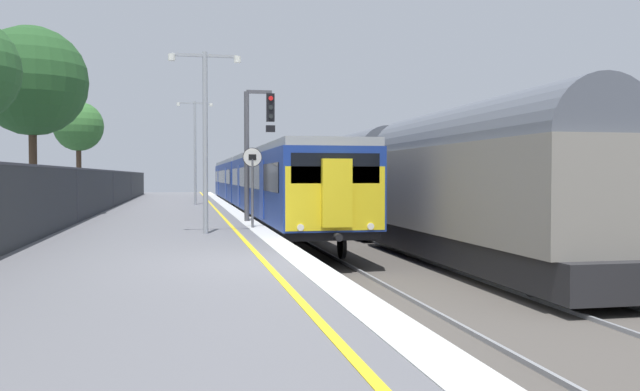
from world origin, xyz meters
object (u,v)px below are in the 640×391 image
(freight_train_adjacent_track, at_px, (351,179))
(background_tree_centre, at_px, (77,128))
(platform_lamp_mid, at_px, (205,125))
(platform_lamp_far, at_px, (195,144))
(background_tree_right, at_px, (33,84))
(commuter_train_at_platform, at_px, (257,182))
(speed_limit_sign, at_px, (252,177))
(signal_gantry, at_px, (255,139))

(freight_train_adjacent_track, height_order, background_tree_centre, background_tree_centre)
(platform_lamp_mid, distance_m, platform_lamp_far, 19.30)
(background_tree_centre, distance_m, background_tree_right, 17.86)
(commuter_train_at_platform, relative_size, speed_limit_sign, 16.02)
(freight_train_adjacent_track, distance_m, background_tree_right, 14.66)
(signal_gantry, height_order, platform_lamp_far, platform_lamp_far)
(commuter_train_at_platform, bearing_deg, platform_lamp_mid, -100.50)
(platform_lamp_far, bearing_deg, commuter_train_at_platform, -21.10)
(signal_gantry, xyz_separation_m, background_tree_centre, (-9.33, 22.27, 1.81))
(background_tree_centre, bearing_deg, freight_train_adjacent_track, -44.56)
(signal_gantry, relative_size, platform_lamp_far, 0.80)
(commuter_train_at_platform, distance_m, platform_lamp_mid, 18.40)
(commuter_train_at_platform, bearing_deg, signal_gantry, -96.35)
(freight_train_adjacent_track, height_order, background_tree_right, background_tree_right)
(platform_lamp_far, relative_size, background_tree_centre, 0.89)
(signal_gantry, bearing_deg, background_tree_centre, 112.73)
(signal_gantry, distance_m, platform_lamp_far, 14.55)
(freight_train_adjacent_track, height_order, platform_lamp_far, platform_lamp_far)
(freight_train_adjacent_track, bearing_deg, speed_limit_sign, -118.59)
(freight_train_adjacent_track, xyz_separation_m, background_tree_right, (-13.78, -3.25, 3.77))
(platform_lamp_far, relative_size, background_tree_right, 0.77)
(platform_lamp_far, bearing_deg, freight_train_adjacent_track, -42.45)
(background_tree_centre, bearing_deg, platform_lamp_far, -46.50)
(commuter_train_at_platform, height_order, platform_lamp_mid, platform_lamp_mid)
(freight_train_adjacent_track, xyz_separation_m, speed_limit_sign, (-5.85, -10.73, 0.12))
(speed_limit_sign, xyz_separation_m, platform_lamp_mid, (-1.49, -1.85, 1.43))
(speed_limit_sign, height_order, background_tree_centre, background_tree_centre)
(signal_gantry, xyz_separation_m, speed_limit_sign, (-0.38, -3.03, -1.33))
(commuter_train_at_platform, height_order, speed_limit_sign, commuter_train_at_platform)
(signal_gantry, height_order, platform_lamp_mid, platform_lamp_mid)
(platform_lamp_mid, relative_size, background_tree_centre, 0.78)
(platform_lamp_far, distance_m, background_tree_centre, 10.91)
(platform_lamp_mid, relative_size, platform_lamp_far, 0.87)
(commuter_train_at_platform, bearing_deg, background_tree_centre, 139.72)
(freight_train_adjacent_track, bearing_deg, platform_lamp_mid, -120.27)
(commuter_train_at_platform, height_order, signal_gantry, signal_gantry)
(platform_lamp_far, xyz_separation_m, background_tree_right, (-6.44, -9.97, 1.84))
(commuter_train_at_platform, height_order, background_tree_centre, background_tree_centre)
(platform_lamp_mid, xyz_separation_m, background_tree_centre, (-7.46, 27.15, 1.71))
(platform_lamp_far, xyz_separation_m, background_tree_centre, (-7.46, 7.86, 1.33))
(platform_lamp_far, height_order, background_tree_centre, background_tree_centre)
(background_tree_centre, bearing_deg, platform_lamp_mid, -74.64)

